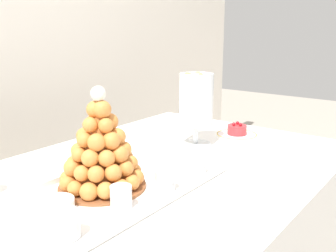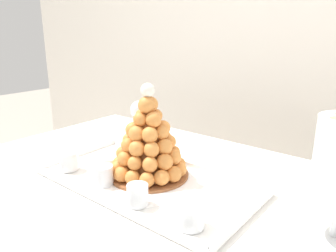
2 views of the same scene
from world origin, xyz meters
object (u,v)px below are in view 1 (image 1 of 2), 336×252
dessert_cup_mid_left (121,198)px  fruit_tart_plate (237,132)px  dessert_cup_left (66,225)px  dessert_cup_centre (165,181)px  serving_tray (117,189)px  dessert_cup_mid_right (196,165)px  macaron_goblet (196,100)px  croquembouche (101,151)px  creme_brulee_ramekin (56,204)px

dessert_cup_mid_left → fruit_tart_plate: 0.79m
dessert_cup_left → dessert_cup_centre: dessert_cup_left is taller
dessert_cup_centre → dessert_cup_mid_left: bearing=172.8°
fruit_tart_plate → dessert_cup_left: bearing=-174.6°
dessert_cup_mid_left → serving_tray: bearing=49.9°
dessert_cup_left → dessert_cup_centre: 0.32m
dessert_cup_mid_right → macaron_goblet: macaron_goblet is taller
serving_tray → dessert_cup_left: size_ratio=11.01×
croquembouche → fruit_tart_plate: size_ratio=1.67×
dessert_cup_centre → fruit_tart_plate: bearing=9.7°
serving_tray → fruit_tart_plate: 0.71m
creme_brulee_ramekin → fruit_tart_plate: 0.89m
dessert_cup_mid_left → fruit_tart_plate: size_ratio=0.34×
dessert_cup_left → dessert_cup_mid_left: same height
dessert_cup_mid_left → macaron_goblet: macaron_goblet is taller
dessert_cup_mid_left → macaron_goblet: size_ratio=0.20×
croquembouche → dessert_cup_centre: 0.19m
dessert_cup_mid_left → dessert_cup_mid_right: 0.31m
dessert_cup_left → creme_brulee_ramekin: size_ratio=0.69×
croquembouche → macaron_goblet: 0.52m
serving_tray → dessert_cup_mid_right: size_ratio=10.35×
croquembouche → creme_brulee_ramekin: croquembouche is taller
macaron_goblet → serving_tray: bearing=-172.5°
dessert_cup_centre → macaron_goblet: macaron_goblet is taller
dessert_cup_mid_right → dessert_cup_centre: bearing=-178.0°
dessert_cup_mid_right → creme_brulee_ramekin: dessert_cup_mid_right is taller
serving_tray → fruit_tart_plate: fruit_tart_plate is taller
serving_tray → dessert_cup_mid_left: (-0.08, -0.09, 0.03)m
dessert_cup_centre → macaron_goblet: bearing=22.7°
serving_tray → dessert_cup_mid_left: size_ratio=11.43×
croquembouche → macaron_goblet: (0.52, 0.03, 0.06)m
dessert_cup_centre → fruit_tart_plate: size_ratio=0.32×
croquembouche → creme_brulee_ramekin: bearing=-177.1°
dessert_cup_mid_right → macaron_goblet: (0.26, 0.17, 0.14)m
dessert_cup_left → fruit_tart_plate: size_ratio=0.35×
serving_tray → dessert_cup_mid_right: bearing=-24.0°
dessert_cup_left → creme_brulee_ramekin: bearing=61.1°
dessert_cup_mid_right → fruit_tart_plate: 0.48m
dessert_cup_mid_left → dessert_cup_mid_right: bearing=-2.5°
croquembouche → dessert_cup_mid_right: size_ratio=4.51×
dessert_cup_mid_left → creme_brulee_ramekin: (-0.10, 0.12, -0.01)m
dessert_cup_left → fruit_tart_plate: 0.96m
macaron_goblet → croquembouche: bearing=-176.6°
serving_tray → dessert_cup_centre: (0.08, -0.11, 0.03)m
dessert_cup_centre → dessert_cup_mid_right: (0.16, 0.01, -0.00)m
croquembouche → dessert_cup_mid_left: size_ratio=4.98×
creme_brulee_ramekin → dessert_cup_mid_right: bearing=-17.7°
dessert_cup_mid_left → dessert_cup_centre: 0.15m
croquembouche → dessert_cup_mid_right: croquembouche is taller
croquembouche → creme_brulee_ramekin: 0.19m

